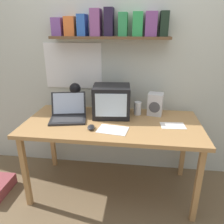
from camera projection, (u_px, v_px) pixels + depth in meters
ground_plane at (112, 188)px, 2.30m from camera, size 12.00×12.00×0.00m
back_wall at (117, 55)px, 2.26m from camera, size 5.60×0.24×2.60m
corner_desk at (112, 128)px, 2.05m from camera, size 1.62×0.77×0.76m
crt_monitor at (112, 101)px, 2.13m from camera, size 0.38×0.33×0.30m
laptop at (68, 112)px, 2.10m from camera, size 0.39×0.36×0.23m
desk_lamp at (75, 91)px, 2.20m from camera, size 0.12×0.18×0.31m
juice_glass at (138, 109)px, 2.19m from camera, size 0.07×0.07×0.13m
space_heater at (155, 104)px, 2.17m from camera, size 0.16×0.16×0.22m
computer_mouse at (91, 127)px, 1.89m from camera, size 0.07×0.11×0.03m
open_notebook at (113, 130)px, 1.87m from camera, size 0.28×0.21×0.00m
loose_paper_near_monitor at (173, 126)px, 1.95m from camera, size 0.22×0.16×0.00m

